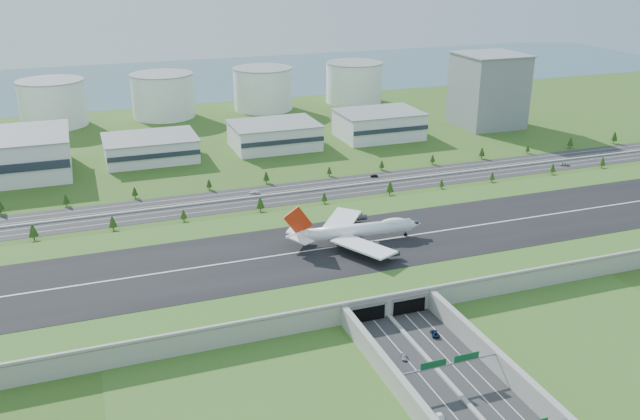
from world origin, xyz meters
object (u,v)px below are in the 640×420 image
object	(u,v)px
boeing_747	(355,230)
car_6	(565,164)
office_tower	(488,90)
car_2	(435,333)
car_7	(254,192)
fuel_tank_a	(53,103)
car_5	(374,176)
car_1	(441,418)
car_0	(404,357)

from	to	relation	value
boeing_747	car_6	world-z (taller)	boeing_747
office_tower	car_2	world-z (taller)	office_tower
boeing_747	car_7	world-z (taller)	boeing_747
car_6	fuel_tank_a	bearing A→B (deg)	72.03
fuel_tank_a	car_5	size ratio (longest dim) A/B	11.19
car_1	car_7	bearing A→B (deg)	98.64
office_tower	boeing_747	world-z (taller)	office_tower
car_6	car_5	bearing A→B (deg)	98.76
car_2	car_7	bearing A→B (deg)	-66.85
office_tower	car_2	size ratio (longest dim) A/B	10.31
car_0	car_5	xyz separation A→B (m)	(70.83, 183.17, 0.03)
fuel_tank_a	car_6	distance (m)	382.50
car_1	fuel_tank_a	bearing A→B (deg)	112.71
boeing_747	car_5	world-z (taller)	boeing_747
boeing_747	car_5	xyz separation A→B (m)	(55.76, 103.26, -12.81)
fuel_tank_a	car_1	bearing A→B (deg)	-75.53
fuel_tank_a	car_6	bearing A→B (deg)	-36.07
office_tower	car_1	size ratio (longest dim) A/B	11.86
car_5	boeing_747	bearing A→B (deg)	-20.16
fuel_tank_a	car_6	world-z (taller)	fuel_tank_a
office_tower	car_1	distance (m)	372.54
fuel_tank_a	boeing_747	xyz separation A→B (m)	(127.87, -307.66, -3.84)
car_6	car_1	bearing A→B (deg)	152.41
office_tower	car_7	world-z (taller)	office_tower
car_0	car_2	size ratio (longest dim) A/B	0.78
car_0	car_1	size ratio (longest dim) A/B	0.90
boeing_747	car_2	world-z (taller)	boeing_747
car_5	car_7	distance (m)	76.72
car_1	car_7	size ratio (longest dim) A/B	0.85
car_2	office_tower	bearing A→B (deg)	-110.43
car_0	fuel_tank_a	bearing A→B (deg)	126.88
fuel_tank_a	car_1	distance (m)	434.64
car_7	car_5	bearing A→B (deg)	117.94
car_6	boeing_747	bearing A→B (deg)	132.65
boeing_747	car_2	size ratio (longest dim) A/B	12.08
car_6	car_0	bearing A→B (deg)	147.77
car_7	office_tower	bearing A→B (deg)	138.42
car_6	car_7	distance (m)	202.48
car_0	office_tower	bearing A→B (deg)	73.42
boeing_747	car_7	distance (m)	101.83
car_1	car_5	bearing A→B (deg)	79.07
office_tower	car_6	world-z (taller)	office_tower
fuel_tank_a	car_2	bearing A→B (deg)	-71.02
office_tower	boeing_747	distance (m)	272.44
car_0	car_6	world-z (taller)	car_6
car_2	car_1	bearing A→B (deg)	78.66
car_2	car_7	size ratio (longest dim) A/B	0.98
car_5	car_6	distance (m)	126.92
office_tower	car_7	xyz separation A→B (m)	(-212.96, -93.81, -26.59)
office_tower	boeing_747	bearing A→B (deg)	-134.92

